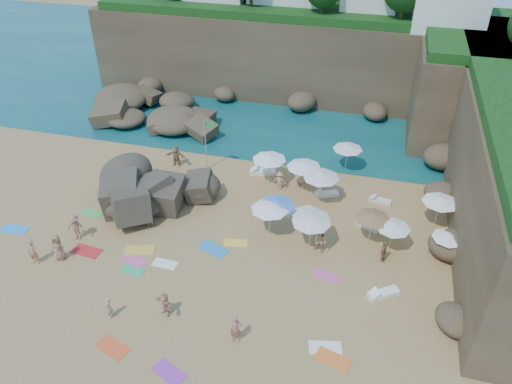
% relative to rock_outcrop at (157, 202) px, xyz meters
% --- Properties ---
extents(ground, '(120.00, 120.00, 0.00)m').
position_rel_rock_outcrop_xyz_m(ground, '(5.38, -2.68, 0.00)').
color(ground, tan).
rests_on(ground, ground).
extents(seawater, '(120.00, 120.00, 0.00)m').
position_rel_rock_outcrop_xyz_m(seawater, '(5.38, 27.32, 0.00)').
color(seawater, '#0C4751').
rests_on(seawater, ground).
extents(cliff_back, '(44.00, 8.00, 8.00)m').
position_rel_rock_outcrop_xyz_m(cliff_back, '(7.38, 22.32, 4.00)').
color(cliff_back, brown).
rests_on(cliff_back, ground).
extents(cliff_corner, '(10.00, 12.00, 8.00)m').
position_rel_rock_outcrop_xyz_m(cliff_corner, '(22.38, 17.32, 4.00)').
color(cliff_corner, brown).
rests_on(cliff_corner, ground).
extents(rock_promontory, '(12.00, 7.00, 2.00)m').
position_rel_rock_outcrop_xyz_m(rock_promontory, '(-5.62, 13.32, 0.00)').
color(rock_promontory, brown).
rests_on(rock_promontory, ground).
extents(marina_masts, '(3.10, 0.10, 6.00)m').
position_rel_rock_outcrop_xyz_m(marina_masts, '(-11.12, 27.32, 3.00)').
color(marina_masts, white).
rests_on(marina_masts, ground).
extents(rock_outcrop, '(7.97, 6.82, 2.73)m').
position_rel_rock_outcrop_xyz_m(rock_outcrop, '(0.00, 0.00, 0.00)').
color(rock_outcrop, brown).
rests_on(rock_outcrop, ground).
extents(flag_pole, '(0.85, 0.24, 4.40)m').
position_rel_rock_outcrop_xyz_m(flag_pole, '(2.18, 5.19, 2.81)').
color(flag_pole, silver).
rests_on(flag_pole, ground).
extents(parasol_0, '(2.58, 2.58, 2.44)m').
position_rel_rock_outcrop_xyz_m(parasol_0, '(7.27, 4.64, 2.24)').
color(parasol_0, silver).
rests_on(parasol_0, ground).
extents(parasol_1, '(2.34, 2.34, 2.21)m').
position_rel_rock_outcrop_xyz_m(parasol_1, '(12.77, 8.06, 2.03)').
color(parasol_1, silver).
rests_on(parasol_1, ground).
extents(parasol_2, '(2.62, 2.62, 2.47)m').
position_rel_rock_outcrop_xyz_m(parasol_2, '(11.40, 3.13, 2.27)').
color(parasol_2, silver).
rests_on(parasol_2, ground).
extents(parasol_3, '(2.42, 2.42, 2.29)m').
position_rel_rock_outcrop_xyz_m(parasol_3, '(19.49, 2.41, 2.10)').
color(parasol_3, silver).
rests_on(parasol_3, ground).
extents(parasol_4, '(2.18, 2.18, 2.06)m').
position_rel_rock_outcrop_xyz_m(parasol_4, '(16.58, -0.92, 1.89)').
color(parasol_4, silver).
rests_on(parasol_4, ground).
extents(parasol_5, '(2.52, 2.52, 2.38)m').
position_rel_rock_outcrop_xyz_m(parasol_5, '(8.75, -1.35, 2.18)').
color(parasol_5, silver).
rests_on(parasol_5, ground).
extents(parasol_6, '(2.32, 2.32, 2.19)m').
position_rel_rock_outcrop_xyz_m(parasol_6, '(15.26, -0.39, 2.01)').
color(parasol_6, silver).
rests_on(parasol_6, ground).
extents(parasol_7, '(2.57, 2.57, 2.43)m').
position_rel_rock_outcrop_xyz_m(parasol_7, '(9.97, 4.26, 2.23)').
color(parasol_7, silver).
rests_on(parasol_7, ground).
extents(parasol_8, '(2.46, 2.46, 2.33)m').
position_rel_rock_outcrop_xyz_m(parasol_8, '(11.50, -1.54, 2.13)').
color(parasol_8, silver).
rests_on(parasol_8, ground).
extents(parasol_9, '(2.54, 2.54, 2.40)m').
position_rel_rock_outcrop_xyz_m(parasol_9, '(11.58, -2.01, 2.20)').
color(parasol_9, silver).
rests_on(parasol_9, ground).
extents(parasol_10, '(2.46, 2.46, 2.32)m').
position_rel_rock_outcrop_xyz_m(parasol_10, '(9.06, -0.70, 2.13)').
color(parasol_10, silver).
rests_on(parasol_10, ground).
extents(parasol_11, '(1.99, 1.99, 1.88)m').
position_rel_rock_outcrop_xyz_m(parasol_11, '(19.90, -0.88, 1.73)').
color(parasol_11, silver).
rests_on(parasol_11, ground).
extents(lounger_0, '(1.83, 1.29, 0.27)m').
position_rel_rock_outcrop_xyz_m(lounger_0, '(11.82, 3.96, 0.14)').
color(lounger_0, white).
rests_on(lounger_0, ground).
extents(lounger_1, '(2.15, 1.15, 0.32)m').
position_rel_rock_outcrop_xyz_m(lounger_1, '(6.53, 5.73, 0.16)').
color(lounger_1, white).
rests_on(lounger_1, ground).
extents(lounger_2, '(2.02, 1.70, 0.31)m').
position_rel_rock_outcrop_xyz_m(lounger_2, '(10.27, 1.30, 0.16)').
color(lounger_2, silver).
rests_on(lounger_2, ground).
extents(lounger_3, '(1.69, 1.06, 0.25)m').
position_rel_rock_outcrop_xyz_m(lounger_3, '(15.10, 0.90, 0.13)').
color(lounger_3, silver).
rests_on(lounger_3, ground).
extents(lounger_4, '(1.63, 0.72, 0.24)m').
position_rel_rock_outcrop_xyz_m(lounger_4, '(15.73, 4.14, 0.12)').
color(lounger_4, silver).
rests_on(lounger_4, ground).
extents(lounger_5, '(1.88, 1.56, 0.29)m').
position_rel_rock_outcrop_xyz_m(lounger_5, '(16.43, -5.16, 0.14)').
color(lounger_5, white).
rests_on(lounger_5, ground).
extents(towel_0, '(1.92, 1.04, 0.03)m').
position_rel_rock_outcrop_xyz_m(towel_0, '(-8.06, -5.38, 0.02)').
color(towel_0, '#2892D8').
rests_on(towel_0, ground).
extents(towel_1, '(1.74, 1.18, 0.03)m').
position_rel_rock_outcrop_xyz_m(towel_1, '(1.15, -6.16, 0.01)').
color(towel_1, '#DF56A3').
rests_on(towel_1, ground).
extents(towel_2, '(1.98, 1.40, 0.03)m').
position_rel_rock_outcrop_xyz_m(towel_2, '(3.05, -12.46, 0.02)').
color(towel_2, '#E75224').
rests_on(towel_2, ground).
extents(towel_3, '(1.56, 0.88, 0.03)m').
position_rel_rock_outcrop_xyz_m(towel_3, '(1.46, -6.97, 0.01)').
color(towel_3, '#32B169').
rests_on(towel_3, ground).
extents(towel_4, '(2.12, 1.47, 0.03)m').
position_rel_rock_outcrop_xyz_m(towel_4, '(1.07, -5.15, 0.02)').
color(towel_4, gold).
rests_on(towel_4, ground).
extents(towel_5, '(1.58, 0.84, 0.03)m').
position_rel_rock_outcrop_xyz_m(towel_5, '(3.16, -5.92, 0.01)').
color(towel_5, white).
rests_on(towel_5, ground).
extents(towel_6, '(1.96, 1.52, 0.03)m').
position_rel_rock_outcrop_xyz_m(towel_6, '(6.48, -13.11, 0.02)').
color(towel_6, purple).
rests_on(towel_6, ground).
extents(towel_7, '(1.98, 1.13, 0.03)m').
position_rel_rock_outcrop_xyz_m(towel_7, '(-2.16, -6.10, 0.02)').
color(towel_7, red).
rests_on(towel_7, ground).
extents(towel_8, '(2.16, 1.58, 0.03)m').
position_rel_rock_outcrop_xyz_m(towel_8, '(5.60, -3.83, 0.02)').
color(towel_8, '#2886D6').
rests_on(towel_8, ground).
extents(towel_9, '(1.69, 1.06, 0.03)m').
position_rel_rock_outcrop_xyz_m(towel_9, '(12.96, -4.48, 0.01)').
color(towel_9, '#DB558C').
rests_on(towel_9, ground).
extents(towel_10, '(1.95, 1.32, 0.03)m').
position_rel_rock_outcrop_xyz_m(towel_10, '(14.19, -10.27, 0.02)').
color(towel_10, orange).
rests_on(towel_10, ground).
extents(towel_11, '(1.52, 0.84, 0.03)m').
position_rel_rock_outcrop_xyz_m(towel_11, '(-3.91, -2.38, 0.01)').
color(towel_11, '#38C655').
rests_on(towel_11, ground).
extents(towel_12, '(1.64, 1.00, 0.03)m').
position_rel_rock_outcrop_xyz_m(towel_12, '(6.86, -2.89, 0.01)').
color(towel_12, yellow).
rests_on(towel_12, ground).
extents(towel_13, '(1.84, 1.20, 0.03)m').
position_rel_rock_outcrop_xyz_m(towel_13, '(13.72, -9.66, 0.01)').
color(towel_13, white).
rests_on(towel_13, ground).
extents(person_stand_0, '(0.69, 0.51, 1.75)m').
position_rel_rock_outcrop_xyz_m(person_stand_0, '(-4.64, -7.85, 0.88)').
color(person_stand_0, tan).
rests_on(person_stand_0, ground).
extents(person_stand_1, '(0.96, 0.90, 1.57)m').
position_rel_rock_outcrop_xyz_m(person_stand_1, '(0.64, -2.69, 0.79)').
color(person_stand_1, tan).
rests_on(person_stand_1, ground).
extents(person_stand_2, '(1.01, 0.53, 1.49)m').
position_rel_rock_outcrop_xyz_m(person_stand_2, '(8.26, 3.99, 0.74)').
color(person_stand_2, tan).
rests_on(person_stand_2, ground).
extents(person_stand_3, '(0.56, 0.95, 1.51)m').
position_rel_rock_outcrop_xyz_m(person_stand_3, '(16.20, -2.17, 0.76)').
color(person_stand_3, '#96604B').
rests_on(person_stand_3, ground).
extents(person_stand_4, '(0.77, 0.85, 1.54)m').
position_rel_rock_outcrop_xyz_m(person_stand_4, '(9.69, 5.10, 0.77)').
color(person_stand_4, tan).
rests_on(person_stand_4, ground).
extents(person_stand_5, '(1.69, 0.52, 1.82)m').
position_rel_rock_outcrop_xyz_m(person_stand_5, '(-0.53, 5.12, 0.91)').
color(person_stand_5, '#A77F53').
rests_on(person_stand_5, ground).
extents(person_stand_6, '(0.39, 0.55, 1.44)m').
position_rel_rock_outcrop_xyz_m(person_stand_6, '(1.96, -10.60, 0.72)').
color(person_stand_6, tan).
rests_on(person_stand_6, ground).
extents(person_lie_0, '(1.44, 2.00, 0.49)m').
position_rel_rock_outcrop_xyz_m(person_lie_0, '(-3.37, -5.12, 0.25)').
color(person_lie_0, '#AF6657').
rests_on(person_lie_0, ground).
extents(person_lie_2, '(0.89, 1.81, 0.48)m').
position_rel_rock_outcrop_xyz_m(person_lie_2, '(-3.33, -7.12, 0.24)').
color(person_lie_2, '#8E6647').
rests_on(person_lie_2, ground).
extents(person_lie_3, '(1.91, 1.95, 0.39)m').
position_rel_rock_outcrop_xyz_m(person_lie_3, '(4.84, -9.63, 0.20)').
color(person_lie_3, tan).
rests_on(person_lie_3, ground).
extents(person_lie_4, '(1.30, 1.78, 0.40)m').
position_rel_rock_outcrop_xyz_m(person_lie_4, '(9.11, -10.38, 0.20)').
color(person_lie_4, '#B06858').
rests_on(person_lie_4, ground).
extents(person_lie_5, '(1.48, 1.89, 0.65)m').
position_rel_rock_outcrop_xyz_m(person_lie_5, '(12.28, -2.37, 0.32)').
color(person_lie_5, tan).
rests_on(person_lie_5, ground).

